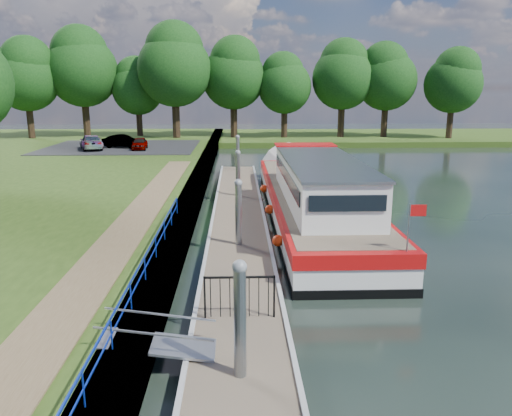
{
  "coord_description": "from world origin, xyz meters",
  "views": [
    {
      "loc": [
        -0.02,
        -9.83,
        6.25
      ],
      "look_at": [
        0.73,
        10.28,
        1.4
      ],
      "focal_mm": 35.0,
      "sensor_mm": 36.0,
      "label": 1
    }
  ],
  "objects_px": {
    "car_c": "(91,142)",
    "car_a": "(140,143)",
    "barge": "(310,194)",
    "car_b": "(123,141)",
    "pontoon": "(238,220)"
  },
  "relations": [
    {
      "from": "car_b",
      "to": "car_c",
      "type": "xyz_separation_m",
      "value": [
        -2.58,
        -1.11,
        0.04
      ]
    },
    {
      "from": "car_a",
      "to": "car_b",
      "type": "bearing_deg",
      "value": 139.62
    },
    {
      "from": "car_c",
      "to": "car_a",
      "type": "bearing_deg",
      "value": 156.89
    },
    {
      "from": "car_c",
      "to": "barge",
      "type": "bearing_deg",
      "value": 107.48
    },
    {
      "from": "car_a",
      "to": "car_b",
      "type": "xyz_separation_m",
      "value": [
        -1.81,
        1.3,
        0.07
      ]
    },
    {
      "from": "barge",
      "to": "car_c",
      "type": "bearing_deg",
      "value": 128.17
    },
    {
      "from": "barge",
      "to": "car_a",
      "type": "relative_size",
      "value": 6.73
    },
    {
      "from": "barge",
      "to": "car_b",
      "type": "xyz_separation_m",
      "value": [
        -14.27,
        22.55,
        0.35
      ]
    },
    {
      "from": "pontoon",
      "to": "car_a",
      "type": "xyz_separation_m",
      "value": [
        -8.87,
        22.76,
        1.19
      ]
    },
    {
      "from": "barge",
      "to": "car_a",
      "type": "xyz_separation_m",
      "value": [
        -12.47,
        21.25,
        0.28
      ]
    },
    {
      "from": "car_a",
      "to": "car_c",
      "type": "xyz_separation_m",
      "value": [
        -4.38,
        0.19,
        0.11
      ]
    },
    {
      "from": "barge",
      "to": "car_c",
      "type": "distance_m",
      "value": 27.27
    },
    {
      "from": "car_a",
      "to": "barge",
      "type": "bearing_deg",
      "value": -64.3
    },
    {
      "from": "car_a",
      "to": "car_c",
      "type": "relative_size",
      "value": 0.71
    },
    {
      "from": "barge",
      "to": "car_c",
      "type": "xyz_separation_m",
      "value": [
        -16.85,
        21.44,
        0.39
      ]
    }
  ]
}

